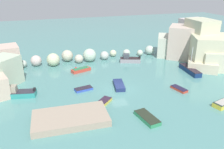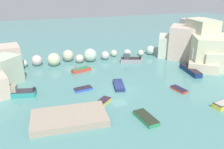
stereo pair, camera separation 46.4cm
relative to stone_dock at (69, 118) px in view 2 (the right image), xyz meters
The scene contains 14 objects.
cove_water 11.15m from the stone_dock, 37.07° to the left, with size 160.00×160.00×0.00m, color teal.
cliff_headland_right 34.50m from the stone_dock, 27.45° to the left, with size 23.82×22.23×8.82m.
rock_breakwater 22.83m from the stone_dock, 76.11° to the left, with size 32.58×4.62×2.79m.
stone_dock is the anchor object (origin of this frame).
channel_buoy 18.03m from the stone_dock, 77.96° to the left, with size 0.50×0.50×0.50m, color red.
moored_boat_0 11.76m from the stone_dock, 39.70° to the left, with size 2.27×4.19×0.61m.
moored_boat_1 5.99m from the stone_dock, 30.70° to the left, with size 2.84×2.78×0.45m.
moored_boat_2 16.94m from the stone_dock, 74.52° to the left, with size 3.92×2.39×0.69m.
moored_boat_3 11.48m from the stone_dock, 127.33° to the left, with size 6.36×2.90×1.77m.
moored_boat_4 25.86m from the stone_dock, 21.46° to the left, with size 2.03×6.09×4.96m.
moored_boat_5 18.03m from the stone_dock, 10.82° to the left, with size 1.72×2.94×0.42m.
moored_boat_6 24.20m from the stone_dock, 50.20° to the left, with size 4.64×3.19×1.81m.
moored_boat_7 9.48m from the stone_dock, 16.42° to the right, with size 2.12×3.95×0.53m.
moored_boat_9 8.77m from the stone_dock, 67.85° to the left, with size 2.97×1.76×0.41m.
Camera 2 is at (-11.21, -31.46, 15.96)m, focal length 36.94 mm.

